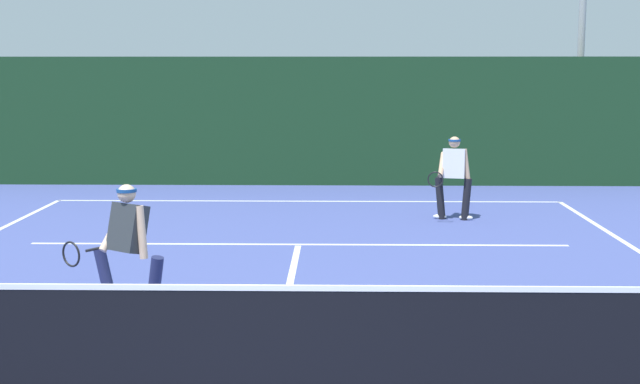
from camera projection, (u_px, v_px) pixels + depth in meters
name	position (u px, v px, depth m)	size (l,w,h in m)	color
court_line_baseline_far	(308.00, 201.00, 18.67)	(10.75, 0.10, 0.01)	white
court_line_service	(298.00, 244.00, 14.21)	(8.76, 0.10, 0.01)	white
court_line_centre	(287.00, 298.00, 10.94)	(0.10, 6.40, 0.01)	white
tennis_net	(265.00, 338.00, 7.70)	(11.78, 0.09, 1.11)	#1E4723
player_near	(127.00, 246.00, 9.98)	(1.17, 0.81, 1.57)	#1E234C
player_far	(453.00, 174.00, 16.36)	(0.92, 0.88, 1.58)	black
tennis_ball	(538.00, 348.00, 8.95)	(0.07, 0.07, 0.07)	#D1E033
back_fence_windscreen	(311.00, 121.00, 20.96)	(18.51, 0.12, 3.09)	#18391E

